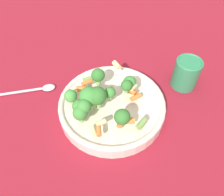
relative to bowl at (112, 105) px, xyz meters
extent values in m
plane|color=maroon|center=(0.00, 0.00, -0.02)|extent=(3.00, 3.00, 0.00)
cylinder|color=beige|center=(0.00, 0.00, 0.00)|extent=(0.27, 0.27, 0.03)
torus|color=beige|center=(0.00, 0.00, 0.01)|extent=(0.27, 0.27, 0.01)
cylinder|color=#8CB766|center=(0.08, 0.06, 0.03)|extent=(0.01, 0.01, 0.01)
sphere|color=#479342|center=(0.08, 0.06, 0.05)|extent=(0.03, 0.03, 0.03)
cylinder|color=#8CB766|center=(0.01, 0.04, 0.04)|extent=(0.01, 0.01, 0.02)
sphere|color=#33722D|center=(0.01, 0.04, 0.07)|extent=(0.04, 0.04, 0.04)
cylinder|color=#8CB766|center=(0.03, 0.08, 0.04)|extent=(0.01, 0.01, 0.01)
sphere|color=#3D8438|center=(0.03, 0.08, 0.06)|extent=(0.03, 0.03, 0.03)
cylinder|color=#8CB766|center=(-0.02, -0.03, 0.05)|extent=(0.01, 0.01, 0.01)
sphere|color=#33722D|center=(-0.02, -0.03, 0.06)|extent=(0.03, 0.03, 0.03)
cylinder|color=#8CB766|center=(-0.06, 0.06, 0.05)|extent=(0.01, 0.01, 0.02)
sphere|color=#33722D|center=(-0.06, 0.06, 0.07)|extent=(0.03, 0.03, 0.03)
cylinder|color=#8CB766|center=(0.02, 0.09, 0.03)|extent=(0.01, 0.01, 0.02)
sphere|color=#3D8438|center=(0.02, 0.09, 0.06)|extent=(0.03, 0.03, 0.03)
cylinder|color=#8CB766|center=(0.02, 0.08, 0.05)|extent=(0.01, 0.01, 0.01)
sphere|color=#3D8438|center=(0.02, 0.08, 0.06)|extent=(0.03, 0.03, 0.03)
cylinder|color=#8CB766|center=(-0.02, -0.05, 0.03)|extent=(0.01, 0.01, 0.02)
sphere|color=#3D8438|center=(-0.02, -0.05, 0.05)|extent=(0.03, 0.03, 0.03)
cylinder|color=#8CB766|center=(0.03, 0.05, 0.03)|extent=(0.02, 0.02, 0.02)
sphere|color=#3D8438|center=(0.03, 0.05, 0.06)|extent=(0.05, 0.05, 0.05)
cylinder|color=#8CB766|center=(0.05, -0.02, 0.04)|extent=(0.01, 0.01, 0.02)
sphere|color=#33722D|center=(0.05, -0.02, 0.06)|extent=(0.03, 0.03, 0.03)
cylinder|color=#8CB766|center=(0.00, 0.01, 0.04)|extent=(0.01, 0.01, 0.01)
sphere|color=#3D8438|center=(0.00, 0.01, 0.06)|extent=(0.03, 0.03, 0.03)
cylinder|color=beige|center=(-0.03, -0.03, 0.03)|extent=(0.02, 0.01, 0.01)
cylinder|color=orange|center=(0.02, -0.02, 0.02)|extent=(0.02, 0.03, 0.01)
cylinder|color=orange|center=(-0.06, 0.06, 0.04)|extent=(0.02, 0.02, 0.01)
cylinder|color=orange|center=(0.08, 0.00, 0.04)|extent=(0.02, 0.03, 0.01)
cylinder|color=orange|center=(0.08, 0.02, 0.03)|extent=(0.03, 0.03, 0.01)
cylinder|color=orange|center=(-0.05, -0.03, 0.03)|extent=(0.02, 0.03, 0.01)
cylinder|color=beige|center=(-0.03, -0.04, 0.05)|extent=(0.01, 0.02, 0.01)
cylinder|color=#729E4C|center=(-0.10, 0.03, 0.03)|extent=(0.02, 0.03, 0.01)
cylinder|color=beige|center=(-0.02, 0.08, 0.04)|extent=(0.02, 0.02, 0.01)
cylinder|color=orange|center=(-0.03, -0.04, 0.03)|extent=(0.03, 0.02, 0.01)
cylinder|color=beige|center=(0.04, -0.09, 0.05)|extent=(0.03, 0.02, 0.01)
cylinder|color=orange|center=(-0.07, 0.03, 0.03)|extent=(0.02, 0.02, 0.01)
cylinder|color=orange|center=(-0.03, 0.10, 0.04)|extent=(0.02, 0.02, 0.01)
cylinder|color=beige|center=(0.09, 0.03, 0.03)|extent=(0.02, 0.02, 0.01)
cylinder|color=#729E4C|center=(0.08, -0.01, 0.03)|extent=(0.02, 0.03, 0.01)
cylinder|color=beige|center=(-0.02, 0.10, 0.03)|extent=(0.02, 0.02, 0.01)
cylinder|color=#2D7F51|center=(-0.11, -0.19, 0.02)|extent=(0.07, 0.07, 0.08)
torus|color=#2D7F51|center=(-0.11, -0.19, 0.06)|extent=(0.07, 0.07, 0.01)
cylinder|color=silver|center=(0.26, 0.11, -0.02)|extent=(0.12, 0.12, 0.01)
ellipsoid|color=silver|center=(0.19, 0.04, -0.02)|extent=(0.04, 0.04, 0.01)
camera|label=1|loc=(-0.19, 0.28, 0.43)|focal=35.00mm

